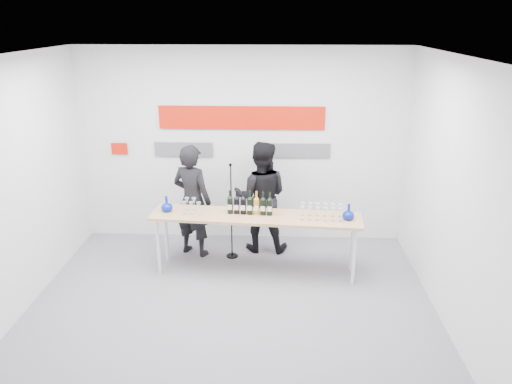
% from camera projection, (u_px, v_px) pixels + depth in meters
% --- Properties ---
extents(ground, '(5.00, 5.00, 0.00)m').
position_uv_depth(ground, '(232.00, 302.00, 6.26)').
color(ground, slate).
rests_on(ground, ground).
extents(back_wall, '(5.00, 0.04, 3.00)m').
position_uv_depth(back_wall, '(242.00, 146.00, 7.65)').
color(back_wall, silver).
rests_on(back_wall, ground).
extents(signage, '(3.38, 0.02, 0.79)m').
position_uv_depth(signage, '(238.00, 127.00, 7.52)').
color(signage, red).
rests_on(signage, back_wall).
extents(tasting_table, '(2.87, 0.78, 0.85)m').
position_uv_depth(tasting_table, '(256.00, 220.00, 6.74)').
color(tasting_table, tan).
rests_on(tasting_table, ground).
extents(wine_bottles, '(0.62, 0.12, 0.33)m').
position_uv_depth(wine_bottles, '(250.00, 203.00, 6.71)').
color(wine_bottles, black).
rests_on(wine_bottles, tasting_table).
extents(decanter_left, '(0.16, 0.16, 0.21)m').
position_uv_depth(decanter_left, '(167.00, 204.00, 6.83)').
color(decanter_left, '#081B97').
rests_on(decanter_left, tasting_table).
extents(decanter_right, '(0.16, 0.16, 0.21)m').
position_uv_depth(decanter_right, '(349.00, 212.00, 6.56)').
color(decanter_right, '#081B97').
rests_on(decanter_right, tasting_table).
extents(glasses_left, '(0.26, 0.24, 0.18)m').
position_uv_depth(glasses_left, '(191.00, 207.00, 6.77)').
color(glasses_left, silver).
rests_on(glasses_left, tasting_table).
extents(glasses_right, '(0.57, 0.26, 0.18)m').
position_uv_depth(glasses_right, '(321.00, 212.00, 6.59)').
color(glasses_right, silver).
rests_on(glasses_right, tasting_table).
extents(presenter_left, '(0.72, 0.62, 1.68)m').
position_uv_depth(presenter_left, '(192.00, 201.00, 7.28)').
color(presenter_left, black).
rests_on(presenter_left, ground).
extents(presenter_right, '(0.85, 0.68, 1.69)m').
position_uv_depth(presenter_right, '(261.00, 197.00, 7.43)').
color(presenter_right, black).
rests_on(presenter_right, ground).
extents(mic_stand, '(0.17, 0.17, 1.46)m').
position_uv_depth(mic_stand, '(232.00, 229.00, 7.29)').
color(mic_stand, black).
rests_on(mic_stand, ground).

